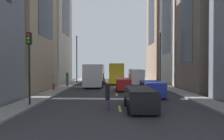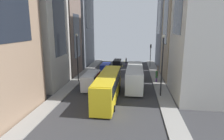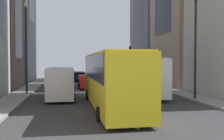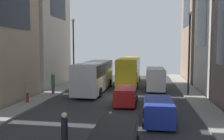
{
  "view_description": "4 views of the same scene",
  "coord_description": "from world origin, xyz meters",
  "px_view_note": "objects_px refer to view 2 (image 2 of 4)",
  "views": [
    {
      "loc": [
        -0.64,
        -27.6,
        3.02
      ],
      "look_at": [
        -0.49,
        -2.22,
        2.59
      ],
      "focal_mm": 30.49,
      "sensor_mm": 36.0,
      "label": 1
    },
    {
      "loc": [
        -3.27,
        34.0,
        9.72
      ],
      "look_at": [
        1.32,
        -2.98,
        1.37
      ],
      "focal_mm": 31.0,
      "sensor_mm": 36.0,
      "label": 2
    },
    {
      "loc": [
        3.1,
        25.58,
        3.01
      ],
      "look_at": [
        -1.28,
        1.1,
        2.25
      ],
      "focal_mm": 39.77,
      "sensor_mm": 36.0,
      "label": 3
    },
    {
      "loc": [
        2.76,
        -24.98,
        4.89
      ],
      "look_at": [
        -0.8,
        0.29,
        2.7
      ],
      "focal_mm": 40.63,
      "sensor_mm": 36.0,
      "label": 4
    }
  ],
  "objects_px": {
    "car_blue_2": "(105,67)",
    "traffic_light_near_corner": "(151,51)",
    "streetcar_yellow": "(108,85)",
    "pedestrian_waiting_curb": "(158,70)",
    "pedestrian_crossing_mid": "(126,61)",
    "delivery_van_white": "(91,79)",
    "pedestrian_walking_far": "(157,76)",
    "car_black_1": "(117,62)",
    "car_red_0": "(114,72)",
    "city_bus_white": "(135,75)"
  },
  "relations": [
    {
      "from": "car_blue_2",
      "to": "pedestrian_waiting_curb",
      "type": "xyz_separation_m",
      "value": [
        -11.2,
        4.22,
        0.38
      ]
    },
    {
      "from": "delivery_van_white",
      "to": "pedestrian_crossing_mid",
      "type": "relative_size",
      "value": 2.68
    },
    {
      "from": "delivery_van_white",
      "to": "car_blue_2",
      "type": "bearing_deg",
      "value": -90.76
    },
    {
      "from": "pedestrian_walking_far",
      "to": "delivery_van_white",
      "type": "bearing_deg",
      "value": 159.04
    },
    {
      "from": "streetcar_yellow",
      "to": "pedestrian_waiting_curb",
      "type": "distance_m",
      "value": 15.77
    },
    {
      "from": "car_black_1",
      "to": "pedestrian_walking_far",
      "type": "height_order",
      "value": "pedestrian_walking_far"
    },
    {
      "from": "delivery_van_white",
      "to": "pedestrian_crossing_mid",
      "type": "distance_m",
      "value": 19.81
    },
    {
      "from": "car_red_0",
      "to": "pedestrian_waiting_curb",
      "type": "height_order",
      "value": "pedestrian_waiting_curb"
    },
    {
      "from": "car_blue_2",
      "to": "traffic_light_near_corner",
      "type": "height_order",
      "value": "traffic_light_near_corner"
    },
    {
      "from": "pedestrian_crossing_mid",
      "to": "pedestrian_waiting_curb",
      "type": "height_order",
      "value": "pedestrian_waiting_curb"
    },
    {
      "from": "delivery_van_white",
      "to": "pedestrian_crossing_mid",
      "type": "bearing_deg",
      "value": -103.35
    },
    {
      "from": "delivery_van_white",
      "to": "pedestrian_waiting_curb",
      "type": "xyz_separation_m",
      "value": [
        -11.38,
        -9.13,
        -0.23
      ]
    },
    {
      "from": "streetcar_yellow",
      "to": "car_black_1",
      "type": "distance_m",
      "value": 23.7
    },
    {
      "from": "delivery_van_white",
      "to": "traffic_light_near_corner",
      "type": "distance_m",
      "value": 21.1
    },
    {
      "from": "car_red_0",
      "to": "car_black_1",
      "type": "height_order",
      "value": "car_red_0"
    },
    {
      "from": "delivery_van_white",
      "to": "car_black_1",
      "type": "xyz_separation_m",
      "value": [
        -2.29,
        -19.2,
        -0.62
      ]
    },
    {
      "from": "city_bus_white",
      "to": "car_red_0",
      "type": "xyz_separation_m",
      "value": [
        4.11,
        -6.36,
        -1.11
      ]
    },
    {
      "from": "traffic_light_near_corner",
      "to": "car_blue_2",
      "type": "bearing_deg",
      "value": 24.94
    },
    {
      "from": "pedestrian_waiting_curb",
      "to": "traffic_light_near_corner",
      "type": "height_order",
      "value": "traffic_light_near_corner"
    },
    {
      "from": "car_black_1",
      "to": "car_blue_2",
      "type": "xyz_separation_m",
      "value": [
        2.11,
        5.86,
        0.01
      ]
    },
    {
      "from": "city_bus_white",
      "to": "pedestrian_waiting_curb",
      "type": "relative_size",
      "value": 5.27
    },
    {
      "from": "city_bus_white",
      "to": "car_blue_2",
      "type": "distance_m",
      "value": 13.31
    },
    {
      "from": "streetcar_yellow",
      "to": "traffic_light_near_corner",
      "type": "xyz_separation_m",
      "value": [
        -7.12,
        -22.58,
        1.84
      ]
    },
    {
      "from": "city_bus_white",
      "to": "pedestrian_waiting_curb",
      "type": "distance_m",
      "value": 8.56
    },
    {
      "from": "streetcar_yellow",
      "to": "car_blue_2",
      "type": "bearing_deg",
      "value": -79.8
    },
    {
      "from": "car_red_0",
      "to": "traffic_light_near_corner",
      "type": "xyz_separation_m",
      "value": [
        -7.74,
        -9.88,
        3.07
      ]
    },
    {
      "from": "car_red_0",
      "to": "pedestrian_waiting_curb",
      "type": "xyz_separation_m",
      "value": [
        -8.63,
        -0.87,
        0.39
      ]
    },
    {
      "from": "pedestrian_crossing_mid",
      "to": "traffic_light_near_corner",
      "type": "distance_m",
      "value": 6.66
    },
    {
      "from": "traffic_light_near_corner",
      "to": "streetcar_yellow",
      "type": "bearing_deg",
      "value": 72.51
    },
    {
      "from": "car_blue_2",
      "to": "pedestrian_walking_far",
      "type": "relative_size",
      "value": 1.92
    },
    {
      "from": "car_blue_2",
      "to": "traffic_light_near_corner",
      "type": "distance_m",
      "value": 11.78
    },
    {
      "from": "pedestrian_walking_far",
      "to": "pedestrian_waiting_curb",
      "type": "bearing_deg",
      "value": 36.79
    },
    {
      "from": "pedestrian_crossing_mid",
      "to": "pedestrian_waiting_curb",
      "type": "distance_m",
      "value": 12.22
    },
    {
      "from": "delivery_van_white",
      "to": "traffic_light_near_corner",
      "type": "height_order",
      "value": "traffic_light_near_corner"
    },
    {
      "from": "car_black_1",
      "to": "traffic_light_near_corner",
      "type": "distance_m",
      "value": 8.82
    },
    {
      "from": "pedestrian_walking_far",
      "to": "traffic_light_near_corner",
      "type": "xyz_separation_m",
      "value": [
        0.23,
        -13.43,
        2.66
      ]
    },
    {
      "from": "car_black_1",
      "to": "traffic_light_near_corner",
      "type": "height_order",
      "value": "traffic_light_near_corner"
    },
    {
      "from": "car_red_0",
      "to": "pedestrian_crossing_mid",
      "type": "bearing_deg",
      "value": -99.38
    },
    {
      "from": "pedestrian_walking_far",
      "to": "pedestrian_crossing_mid",
      "type": "xyz_separation_m",
      "value": [
        6.15,
        -14.56,
        -0.19
      ]
    },
    {
      "from": "city_bus_white",
      "to": "pedestrian_walking_far",
      "type": "distance_m",
      "value": 4.83
    },
    {
      "from": "car_red_0",
      "to": "car_blue_2",
      "type": "relative_size",
      "value": 0.96
    },
    {
      "from": "delivery_van_white",
      "to": "car_red_0",
      "type": "height_order",
      "value": "delivery_van_white"
    },
    {
      "from": "pedestrian_waiting_curb",
      "to": "city_bus_white",
      "type": "bearing_deg",
      "value": 69.08
    },
    {
      "from": "city_bus_white",
      "to": "traffic_light_near_corner",
      "type": "relative_size",
      "value": 2.02
    },
    {
      "from": "car_red_0",
      "to": "pedestrian_walking_far",
      "type": "height_order",
      "value": "pedestrian_walking_far"
    },
    {
      "from": "streetcar_yellow",
      "to": "pedestrian_crossing_mid",
      "type": "distance_m",
      "value": 23.76
    },
    {
      "from": "car_red_0",
      "to": "car_black_1",
      "type": "distance_m",
      "value": 10.96
    },
    {
      "from": "traffic_light_near_corner",
      "to": "car_black_1",
      "type": "bearing_deg",
      "value": -7.38
    },
    {
      "from": "car_black_1",
      "to": "delivery_van_white",
      "type": "bearing_deg",
      "value": 83.19
    },
    {
      "from": "car_red_0",
      "to": "pedestrian_crossing_mid",
      "type": "distance_m",
      "value": 11.16
    }
  ]
}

